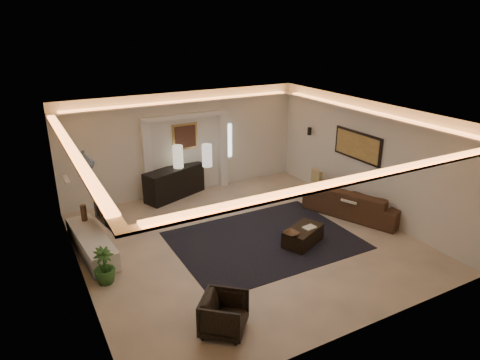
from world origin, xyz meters
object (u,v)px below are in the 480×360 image
coffee_table (303,235)px  armchair (224,314)px  sofa (354,202)px  console (174,183)px

coffee_table → armchair: 3.35m
sofa → console: bearing=24.1°
sofa → coffee_table: size_ratio=2.52×
console → sofa: (3.62, -3.35, -0.04)m
console → coffee_table: 4.28m
armchair → console: bearing=28.1°
sofa → coffee_table: sofa is taller
sofa → armchair: (-4.92, -2.39, -0.04)m
coffee_table → sofa: bearing=-7.2°
console → armchair: console is taller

